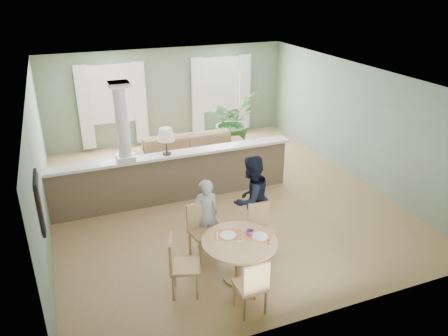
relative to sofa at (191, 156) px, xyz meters
name	(u,v)px	position (x,y,z in m)	size (l,w,h in m)	color
ground	(218,197)	(0.12, -1.52, -0.43)	(8.00, 8.00, 0.00)	tan
room_shell	(206,111)	(0.09, -0.90, 1.38)	(7.02, 8.02, 2.71)	gray
pony_wall	(171,171)	(-0.87, -1.32, 0.27)	(5.32, 0.38, 2.70)	brown
sofa	(191,156)	(0.00, 0.00, 0.00)	(2.96, 1.16, 0.86)	#8C644C
houseplant	(232,121)	(1.60, 1.24, 0.35)	(1.41, 1.22, 1.57)	#2B5E25
dining_table	(240,248)	(-0.56, -4.32, 0.15)	(1.20, 1.20, 0.82)	tan
chair_far_boy	(201,228)	(-0.91, -3.44, 0.10)	(0.52, 0.52, 0.97)	tan
chair_far_man	(260,226)	(0.10, -3.71, 0.06)	(0.45, 0.45, 0.90)	tan
chair_near	(253,285)	(-0.71, -5.13, 0.08)	(0.43, 0.43, 0.92)	tan
chair_side	(180,263)	(-1.54, -4.30, 0.11)	(0.56, 0.56, 0.98)	tan
child_person	(206,215)	(-0.77, -3.28, 0.24)	(0.49, 0.32, 1.35)	gray
man_person	(251,199)	(0.09, -3.31, 0.40)	(0.81, 0.63, 1.66)	black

